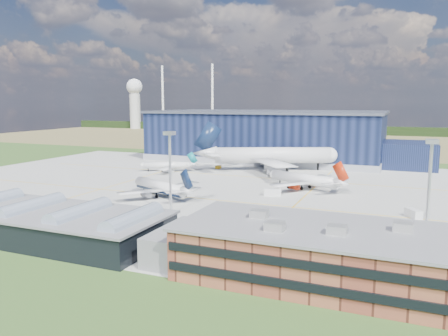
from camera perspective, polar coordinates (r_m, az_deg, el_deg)
ground at (r=154.29m, az=-4.71°, el=-2.96°), size 600.00×600.00×0.00m
apron at (r=163.06m, az=-3.10°, el=-2.31°), size 220.00×160.00×0.08m
farmland at (r=362.32m, az=11.44°, el=3.58°), size 600.00×220.00×0.01m
treeline at (r=440.59m, az=13.49°, el=4.91°), size 600.00×8.00×8.00m
horizon_dressing at (r=501.72m, az=-8.87°, el=8.92°), size 440.20×18.00×70.00m
hangar at (r=239.33m, az=6.33°, el=3.96°), size 145.00×62.00×26.10m
ops_building at (r=80.05m, az=11.10°, el=-10.63°), size 46.00×23.00×10.90m
glass_concourse at (r=109.62m, az=-22.45°, el=-6.45°), size 78.00×23.00×8.60m
light_mast_center at (r=121.01m, az=-7.08°, el=1.20°), size 2.60×2.60×23.00m
light_mast_east at (r=105.55m, az=25.31°, el=-0.67°), size 2.60×2.60×23.00m
airliner_navy at (r=144.97m, az=-8.34°, el=-1.68°), size 42.15×41.80×10.44m
airliner_red at (r=158.46m, az=10.35°, el=-0.74°), size 44.29×43.91×11.06m
airliner_widebody at (r=198.07m, az=6.36°, el=2.76°), size 86.84×86.09×21.68m
airliner_regional at (r=196.83m, az=-7.52°, el=0.79°), size 34.39×34.09×8.61m
gse_tug_a at (r=124.19m, az=-16.93°, el=-5.85°), size 2.27×3.53×1.42m
gse_tug_b at (r=144.19m, az=-20.20°, el=-4.06°), size 1.88×2.76×1.17m
gse_van_a at (r=146.08m, az=6.34°, el=-3.15°), size 6.16×4.13×2.48m
gse_cart_a at (r=167.92m, az=14.28°, el=-2.06°), size 2.60×3.09×1.14m
gse_van_b at (r=128.81m, az=23.50°, el=-5.47°), size 4.77×5.55×2.34m
gse_tug_c at (r=203.90m, az=-0.74°, el=0.12°), size 2.30×3.44×1.44m
gse_cart_b at (r=195.93m, az=-6.98°, el=-0.34°), size 3.16×2.59×1.18m
gse_van_c at (r=112.37m, az=20.68°, el=-7.31°), size 4.96×2.39×2.38m
car_a at (r=115.12m, az=-16.00°, el=-7.02°), size 3.46×1.67×1.14m
car_b at (r=92.73m, az=11.91°, el=-10.64°), size 4.27×2.75×1.33m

